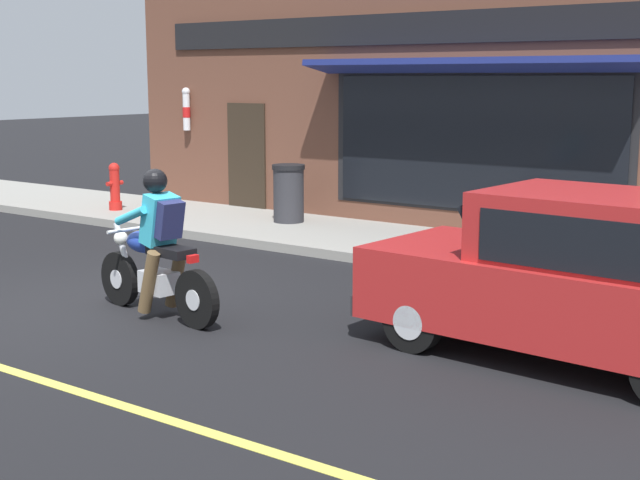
% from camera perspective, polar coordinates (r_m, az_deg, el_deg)
% --- Properties ---
extents(ground_plane, '(80.00, 80.00, 0.00)m').
position_cam_1_polar(ground_plane, '(10.53, -15.34, -4.16)').
color(ground_plane, black).
extents(sidewalk_curb, '(2.60, 22.00, 0.14)m').
position_cam_1_polar(sidewalk_curb, '(16.12, -7.74, 1.34)').
color(sidewalk_curb, gray).
rests_on(sidewalk_curb, ground).
extents(storefront_building, '(1.25, 11.69, 4.20)m').
position_cam_1_polar(storefront_building, '(15.14, 5.38, 8.56)').
color(storefront_building, brown).
rests_on(storefront_building, ground).
extents(motorcycle_with_rider, '(0.63, 2.01, 1.62)m').
position_cam_1_polar(motorcycle_with_rider, '(9.78, -10.41, -0.99)').
color(motorcycle_with_rider, black).
rests_on(motorcycle_with_rider, ground).
extents(car_hatchback, '(1.87, 3.88, 1.57)m').
position_cam_1_polar(car_hatchback, '(8.44, 15.97, -2.41)').
color(car_hatchback, black).
rests_on(car_hatchback, ground).
extents(traffic_cone, '(0.36, 0.36, 0.60)m').
position_cam_1_polar(traffic_cone, '(13.85, 10.93, 1.29)').
color(traffic_cone, black).
rests_on(traffic_cone, sidewalk_curb).
extents(trash_bin, '(0.56, 0.56, 0.98)m').
position_cam_1_polar(trash_bin, '(15.17, -2.03, 3.02)').
color(trash_bin, '#2D2D33').
rests_on(trash_bin, sidewalk_curb).
extents(fire_hydrant, '(0.36, 0.24, 0.88)m').
position_cam_1_polar(fire_hydrant, '(16.98, -13.00, 3.33)').
color(fire_hydrant, red).
rests_on(fire_hydrant, sidewalk_curb).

